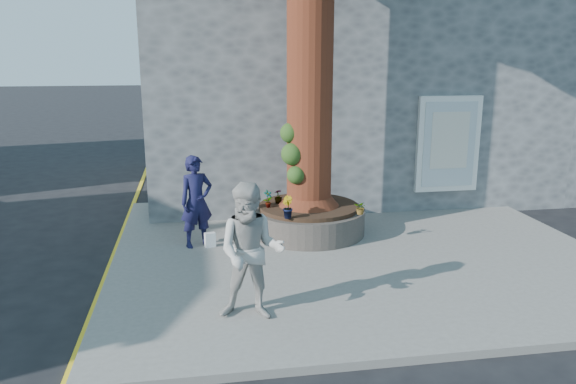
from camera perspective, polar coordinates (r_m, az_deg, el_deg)
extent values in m
plane|color=black|center=(9.73, -0.20, -8.69)|extent=(120.00, 120.00, 0.00)
cube|color=slate|center=(10.93, 6.76, -5.84)|extent=(9.00, 8.00, 0.12)
cube|color=yellow|center=(10.67, -17.65, -7.27)|extent=(0.10, 30.00, 0.01)
cube|color=#525458|center=(16.55, 4.38, 11.36)|extent=(10.00, 8.00, 6.00)
cube|color=white|center=(13.46, 15.95, 4.70)|extent=(1.50, 0.12, 2.20)
cube|color=silver|center=(13.41, 16.06, 4.65)|extent=(1.25, 0.04, 1.95)
cube|color=silver|center=(13.38, 16.12, 5.06)|extent=(0.90, 0.02, 1.30)
cylinder|color=black|center=(11.59, 2.10, -2.92)|extent=(2.30, 2.30, 0.52)
cylinder|color=black|center=(11.51, 2.11, -1.49)|extent=(2.04, 2.04, 0.08)
cylinder|color=#441F11|center=(11.11, 2.29, 17.70)|extent=(0.90, 0.90, 7.50)
cone|color=#441F11|center=(11.41, 2.13, 0.39)|extent=(1.24, 1.24, 0.70)
sphere|color=#224316|center=(10.99, 0.43, 3.88)|extent=(0.44, 0.44, 0.44)
sphere|color=#224316|center=(10.98, 0.82, 1.74)|extent=(0.36, 0.36, 0.36)
sphere|color=#224316|center=(11.04, 0.22, 6.02)|extent=(0.40, 0.40, 0.40)
imported|color=#131335|center=(10.78, -9.29, -0.96)|extent=(0.75, 0.62, 1.77)
imported|color=#A9A7A2|center=(7.75, -3.77, -6.10)|extent=(1.08, 0.93, 1.95)
cube|color=white|center=(10.89, -7.93, -4.84)|extent=(0.22, 0.16, 0.28)
imported|color=gray|center=(11.24, -2.05, -0.70)|extent=(0.23, 0.20, 0.36)
imported|color=gray|center=(10.53, -0.08, -1.55)|extent=(0.29, 0.29, 0.42)
imported|color=gray|center=(11.58, -0.99, -0.44)|extent=(0.21, 0.21, 0.29)
imported|color=gray|center=(10.87, 7.42, -1.58)|extent=(0.32, 0.32, 0.27)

